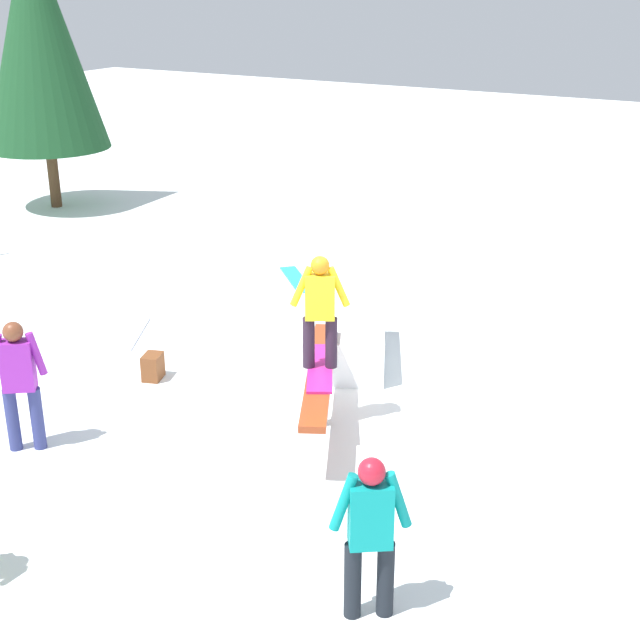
{
  "coord_description": "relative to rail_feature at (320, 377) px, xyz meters",
  "views": [
    {
      "loc": [
        8.02,
        4.57,
        4.96
      ],
      "look_at": [
        0.0,
        0.0,
        1.32
      ],
      "focal_mm": 50.0,
      "sensor_mm": 36.0,
      "label": 1
    }
  ],
  "objects": [
    {
      "name": "ground_plane",
      "position": [
        0.0,
        0.0,
        -0.62
      ],
      "size": [
        60.0,
        60.0,
        0.0
      ],
      "primitive_type": "plane",
      "color": "white"
    },
    {
      "name": "rail_feature",
      "position": [
        0.0,
        0.0,
        0.0
      ],
      "size": [
        2.6,
        1.48,
        0.72
      ],
      "rotation": [
        0.0,
        0.0,
        0.46
      ],
      "color": "black",
      "rests_on": "ground"
    },
    {
      "name": "snow_kicker_ramp",
      "position": [
        -1.69,
        -0.84,
        -0.32
      ],
      "size": [
        2.28,
        2.14,
        0.59
      ],
      "primitive_type": "cube",
      "rotation": [
        0.0,
        0.0,
        0.46
      ],
      "color": "white",
      "rests_on": "ground"
    },
    {
      "name": "main_rider_on_rail",
      "position": [
        0.0,
        0.0,
        0.76
      ],
      "size": [
        1.27,
        0.88,
        1.34
      ],
      "rotation": [
        0.0,
        0.0,
        0.51
      ],
      "color": "#D3258C",
      "rests_on": "rail_feature"
    },
    {
      "name": "bystander_teal",
      "position": [
        2.65,
        1.97,
        0.2
      ],
      "size": [
        0.45,
        0.6,
        1.46
      ],
      "rotation": [
        0.0,
        0.0,
        2.17
      ],
      "color": "black",
      "rests_on": "ground"
    },
    {
      "name": "bystander_purple",
      "position": [
        2.07,
        -2.55,
        0.23
      ],
      "size": [
        0.43,
        0.55,
        1.51
      ],
      "rotation": [
        0.0,
        0.0,
        2.2
      ],
      "color": "navy",
      "rests_on": "ground"
    },
    {
      "name": "loose_snowboard_white",
      "position": [
        -1.05,
        -3.77,
        -0.61
      ],
      "size": [
        1.24,
        0.83,
        0.02
      ],
      "primitive_type": "cube",
      "rotation": [
        0.0,
        0.0,
        3.62
      ],
      "color": "silver",
      "rests_on": "ground"
    },
    {
      "name": "loose_snowboard_cyan",
      "position": [
        -4.34,
        -2.94,
        -0.61
      ],
      "size": [
        1.18,
        1.17,
        0.02
      ],
      "primitive_type": "cube",
      "rotation": [
        0.0,
        0.0,
        0.78
      ],
      "color": "#28B1D6",
      "rests_on": "ground"
    },
    {
      "name": "backpack_on_snow",
      "position": [
        -0.03,
        -2.51,
        -0.45
      ],
      "size": [
        0.35,
        0.3,
        0.34
      ],
      "primitive_type": "cube",
      "rotation": [
        0.0,
        0.0,
        0.33
      ],
      "color": "brown",
      "rests_on": "ground"
    },
    {
      "name": "pine_tree_near",
      "position": [
        -6.03,
        -10.25,
        3.02
      ],
      "size": [
        2.63,
        2.63,
        5.98
      ],
      "color": "#4C331E",
      "rests_on": "ground"
    }
  ]
}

